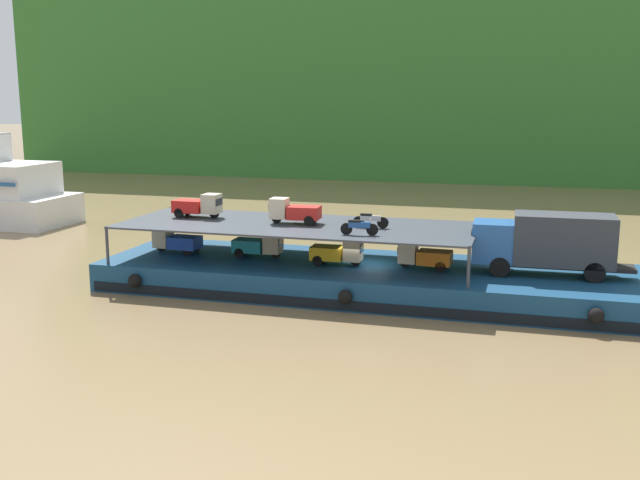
{
  "coord_description": "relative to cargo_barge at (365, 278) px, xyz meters",
  "views": [
    {
      "loc": [
        8.39,
        -37.73,
        10.33
      ],
      "look_at": [
        -2.5,
        0.0,
        2.7
      ],
      "focal_mm": 41.69,
      "sensor_mm": 36.0,
      "label": 1
    }
  ],
  "objects": [
    {
      "name": "mini_truck_upper_mid",
      "position": [
        -4.0,
        0.15,
        3.44
      ],
      "size": [
        2.79,
        1.29,
        1.38
      ],
      "color": "red",
      "rests_on": "cargo_rack"
    },
    {
      "name": "mini_truck_lower_mid",
      "position": [
        -1.39,
        -0.45,
        1.44
      ],
      "size": [
        2.76,
        1.23,
        1.38
      ],
      "color": "gold",
      "rests_on": "cargo_barge"
    },
    {
      "name": "motorcycle_upper_centre",
      "position": [
        0.25,
        0.02,
        3.18
      ],
      "size": [
        1.9,
        0.55,
        0.87
      ],
      "color": "black",
      "rests_on": "cargo_rack"
    },
    {
      "name": "mini_truck_lower_fore",
      "position": [
        3.14,
        -0.07,
        1.44
      ],
      "size": [
        2.79,
        1.29,
        1.38
      ],
      "color": "orange",
      "rests_on": "cargo_barge"
    },
    {
      "name": "motorcycle_upper_port",
      "position": [
        0.15,
        -2.17,
        3.18
      ],
      "size": [
        1.9,
        0.55,
        0.87
      ],
      "color": "black",
      "rests_on": "cargo_rack"
    },
    {
      "name": "mini_truck_upper_stern",
      "position": [
        -9.94,
        0.68,
        3.44
      ],
      "size": [
        2.76,
        1.23,
        1.38
      ],
      "color": "red",
      "rests_on": "cargo_rack"
    },
    {
      "name": "covered_lorry",
      "position": [
        9.21,
        0.25,
        2.45
      ],
      "size": [
        7.89,
        2.43,
        3.1
      ],
      "color": "#285BA3",
      "rests_on": "cargo_barge"
    },
    {
      "name": "hillside_far_bank",
      "position": [
        0.0,
        66.5,
        18.68
      ],
      "size": [
        121.74,
        31.65,
        34.49
      ],
      "color": "#33702D",
      "rests_on": "ground"
    },
    {
      "name": "cargo_barge",
      "position": [
        0.0,
        0.0,
        0.0
      ],
      "size": [
        28.39,
        8.66,
        1.5
      ],
      "color": "navy",
      "rests_on": "ground"
    },
    {
      "name": "ground_plane",
      "position": [
        0.0,
        0.02,
        -0.75
      ],
      "size": [
        400.0,
        400.0,
        0.0
      ],
      "primitive_type": "plane",
      "color": "olive"
    },
    {
      "name": "cargo_rack",
      "position": [
        -3.8,
        0.02,
        2.69
      ],
      "size": [
        19.19,
        7.29,
        2.0
      ],
      "color": "#383D47",
      "rests_on": "cargo_barge"
    },
    {
      "name": "mini_truck_lower_aft",
      "position": [
        -6.12,
        0.24,
        1.44
      ],
      "size": [
        2.76,
        1.24,
        1.38
      ],
      "color": "teal",
      "rests_on": "cargo_barge"
    },
    {
      "name": "mini_truck_lower_stern",
      "position": [
        -11.09,
        0.05,
        1.44
      ],
      "size": [
        2.79,
        1.28,
        1.38
      ],
      "color": "#1E47B7",
      "rests_on": "cargo_barge"
    }
  ]
}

